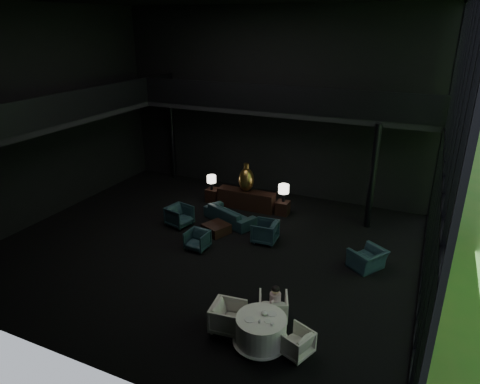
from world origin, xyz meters
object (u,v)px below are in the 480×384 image
at_px(sofa, 230,211).
at_px(dining_table, 261,332).
at_px(table_lamp_right, 284,190).
at_px(dining_chair_west, 228,315).
at_px(side_table_right, 283,208).
at_px(lounge_armchair_west, 179,214).
at_px(lounge_armchair_east, 265,230).
at_px(table_lamp_left, 211,180).
at_px(dining_chair_north, 273,306).
at_px(window_armchair, 368,256).
at_px(child, 275,297).
at_px(coffee_table, 216,229).
at_px(lounge_armchair_south, 197,240).
at_px(side_table_left, 213,195).
at_px(bronze_urn, 246,179).
at_px(console, 246,199).
at_px(dining_chair_east, 296,342).

xyz_separation_m(sofa, dining_table, (3.66, -5.83, -0.13)).
height_order(table_lamp_right, dining_chair_west, table_lamp_right).
distance_m(side_table_right, lounge_armchair_west, 4.19).
bearing_deg(lounge_armchair_west, lounge_armchair_east, -75.08).
height_order(table_lamp_left, dining_chair_north, table_lamp_left).
relative_size(window_armchair, child, 1.56).
bearing_deg(dining_chair_west, coffee_table, 24.11).
xyz_separation_m(sofa, window_armchair, (5.44, -1.25, -0.04)).
xyz_separation_m(lounge_armchair_west, lounge_armchair_south, (1.54, -1.31, -0.14)).
bearing_deg(table_lamp_right, side_table_right, -90.00).
height_order(side_table_left, table_lamp_left, table_lamp_left).
bearing_deg(window_armchair, sofa, -69.91).
distance_m(side_table_right, table_lamp_right, 0.79).
distance_m(bronze_urn, lounge_armchair_west, 3.17).
bearing_deg(bronze_urn, lounge_armchair_west, -122.83).
relative_size(side_table_left, dining_chair_north, 0.78).
xyz_separation_m(side_table_right, window_armchair, (3.80, -2.80, 0.15)).
height_order(side_table_left, child, child).
relative_size(lounge_armchair_east, lounge_armchair_south, 1.36).
bearing_deg(lounge_armchair_south, sofa, 90.55).
height_order(lounge_armchair_west, coffee_table, lounge_armchair_west).
xyz_separation_m(lounge_armchair_south, dining_chair_west, (2.80, -3.32, 0.09)).
distance_m(table_lamp_right, lounge_armchair_south, 4.39).
bearing_deg(console, sofa, -91.36).
relative_size(lounge_armchair_south, dining_chair_east, 1.10).
height_order(sofa, dining_table, sofa).
xyz_separation_m(sofa, coffee_table, (-0.03, -1.07, -0.28)).
xyz_separation_m(table_lamp_left, child, (5.24, -6.37, -0.29)).
relative_size(lounge_armchair_south, dining_chair_west, 0.80).
relative_size(bronze_urn, side_table_right, 2.13).
xyz_separation_m(window_armchair, dining_chair_west, (-2.73, -4.46, 0.01)).
xyz_separation_m(table_lamp_left, dining_chair_west, (4.28, -7.15, -0.62)).
distance_m(bronze_urn, window_armchair, 6.12).
bearing_deg(table_lamp_left, sofa, -42.82).
relative_size(table_lamp_right, dining_chair_west, 0.82).
bearing_deg(coffee_table, dining_chair_west, -59.34).
relative_size(lounge_armchair_west, dining_table, 0.70).
bearing_deg(dining_table, lounge_armchair_west, 137.98).
xyz_separation_m(side_table_left, lounge_armchair_west, (-0.06, -2.63, 0.19)).
bearing_deg(coffee_table, table_lamp_right, 57.87).
distance_m(side_table_left, dining_chair_north, 8.18).
xyz_separation_m(table_lamp_right, dining_table, (2.02, -7.42, -0.74)).
bearing_deg(sofa, bronze_urn, -68.90).
relative_size(window_armchair, coffee_table, 1.19).
bearing_deg(dining_chair_north, lounge_armchair_west, -56.88).
relative_size(sofa, dining_chair_west, 2.71).
height_order(side_table_left, dining_chair_north, dining_chair_north).
distance_m(bronze_urn, dining_table, 8.24).
distance_m(table_lamp_right, dining_chair_north, 6.71).
height_order(console, side_table_right, console).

